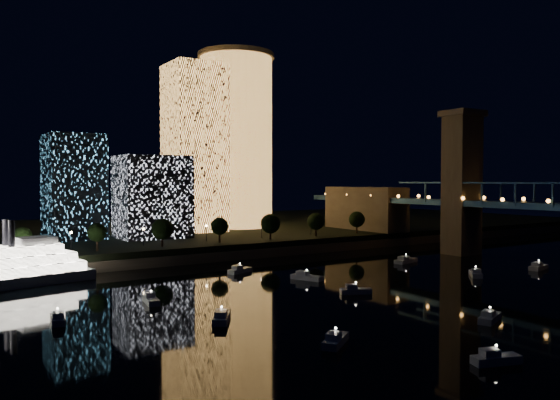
% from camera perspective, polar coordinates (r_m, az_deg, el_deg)
% --- Properties ---
extents(ground, '(520.00, 520.00, 0.00)m').
position_cam_1_polar(ground, '(121.15, 17.53, -10.29)').
color(ground, black).
rests_on(ground, ground).
extents(far_bank, '(420.00, 160.00, 5.00)m').
position_cam_1_polar(far_bank, '(253.51, -11.58, -3.27)').
color(far_bank, black).
rests_on(far_bank, ground).
extents(seawall, '(420.00, 6.00, 3.00)m').
position_cam_1_polar(seawall, '(183.53, -2.68, -5.55)').
color(seawall, '#6B5E4C').
rests_on(seawall, ground).
extents(tower_cylindrical, '(34.00, 34.00, 77.32)m').
position_cam_1_polar(tower_cylindrical, '(246.71, -4.60, 6.22)').
color(tower_cylindrical, '#FFAE51').
rests_on(tower_cylindrical, far_bank).
extents(tower_rectangular, '(21.38, 21.38, 68.04)m').
position_cam_1_polar(tower_rectangular, '(227.28, -8.92, 5.36)').
color(tower_rectangular, '#FFAE51').
rests_on(tower_rectangular, far_bank).
extents(midrise_blocks, '(109.21, 35.17, 37.17)m').
position_cam_1_polar(midrise_blocks, '(199.31, -24.93, 0.25)').
color(midrise_blocks, white).
rests_on(midrise_blocks, far_bank).
extents(motorboats, '(134.93, 90.81, 2.78)m').
position_cam_1_polar(motorboats, '(129.61, 9.87, -9.05)').
color(motorboats, silver).
rests_on(motorboats, ground).
extents(esplanade_trees, '(166.21, 6.95, 8.97)m').
position_cam_1_polar(esplanade_trees, '(176.98, -10.68, -2.94)').
color(esplanade_trees, black).
rests_on(esplanade_trees, far_bank).
extents(street_lamps, '(132.70, 0.70, 5.65)m').
position_cam_1_polar(street_lamps, '(179.57, -14.08, -3.36)').
color(street_lamps, black).
rests_on(street_lamps, far_bank).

